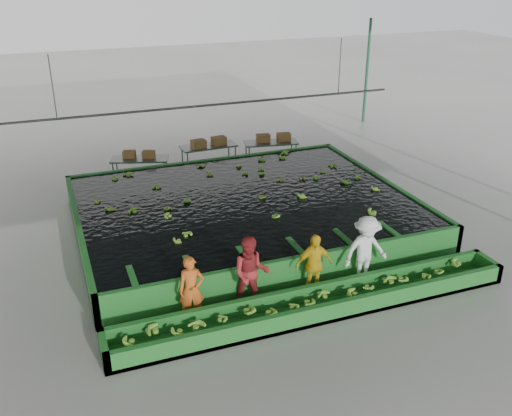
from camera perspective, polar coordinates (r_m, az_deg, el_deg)
name	(u,v)px	position (r m, az deg, el deg)	size (l,w,h in m)	color
ground	(262,246)	(16.59, 0.62, -3.81)	(80.00, 80.00, 0.00)	gray
shed_roof	(263,72)	(14.92, 0.70, 13.42)	(20.00, 22.00, 0.04)	gray
shed_posts	(263,165)	(15.58, 0.66, 4.34)	(20.00, 22.00, 5.00)	#266443
flotation_tank	(244,212)	(17.65, -1.16, -0.39)	(10.00, 8.00, 0.90)	#206F26
tank_water	(244,200)	(17.49, -1.17, 0.80)	(9.70, 7.70, 0.00)	black
sorting_trough	(318,304)	(13.64, 6.24, -9.48)	(10.00, 1.00, 0.50)	#206F26
cableway_rail	(209,105)	(19.97, -4.69, 10.21)	(0.08, 0.08, 14.00)	#59605B
rail_hanger_left	(53,87)	(19.01, -19.67, 11.30)	(0.04, 0.04, 2.00)	#59605B
rail_hanger_right	(340,66)	(21.67, 8.38, 13.84)	(0.04, 0.04, 2.00)	#59605B
worker_a	(191,289)	(13.13, -6.47, -8.08)	(0.59, 0.39, 1.61)	orange
worker_b	(251,273)	(13.42, -0.49, -6.54)	(0.90, 0.70, 1.85)	#A2282A
worker_c	(314,265)	(14.05, 5.79, -5.68)	(0.96, 0.40, 1.63)	yellow
worker_d	(366,251)	(14.64, 10.93, -4.20)	(1.20, 0.69, 1.86)	white
packing_table_left	(141,170)	(21.46, -11.46, 3.72)	(2.06, 0.82, 0.94)	#59605B
packing_table_mid	(209,157)	(22.42, -4.73, 5.07)	(2.15, 0.86, 0.98)	#59605B
packing_table_right	(271,153)	(22.88, 1.48, 5.50)	(2.09, 0.84, 0.95)	#59605B
box_stack_left	(139,157)	(21.39, -11.60, 4.98)	(1.16, 0.32, 0.25)	brown
box_stack_mid	(209,146)	(22.19, -4.74, 6.21)	(1.40, 0.39, 0.30)	brown
box_stack_right	(273,141)	(22.83, 1.75, 6.71)	(1.36, 0.38, 0.29)	brown
floating_bananas	(236,191)	(18.19, -2.03, 1.73)	(9.11, 6.21, 0.12)	#72B632
trough_bananas	(319,298)	(13.56, 6.27, -8.95)	(8.69, 0.58, 0.12)	#72B632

